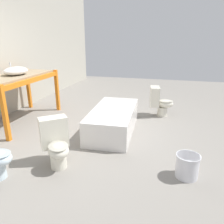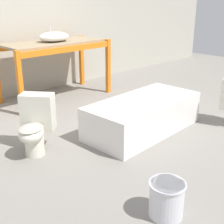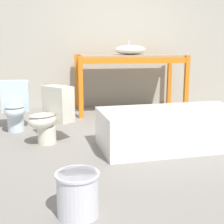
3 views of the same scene
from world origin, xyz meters
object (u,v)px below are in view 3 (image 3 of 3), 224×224
toilet_extra (15,105)px  bucket_white (78,193)px  sink_basin (130,50)px  toilet_far (51,114)px  bathtub_main (172,125)px

toilet_extra → bucket_white: 2.49m
sink_basin → toilet_far: 2.20m
bathtub_main → bucket_white: 1.74m
toilet_extra → sink_basin: bearing=24.6°
toilet_far → bucket_white: (0.17, -1.73, -0.18)m
toilet_far → toilet_extra: 0.82m
sink_basin → toilet_far: sink_basin is taller
toilet_far → bucket_white: toilet_far is taller
toilet_extra → bucket_white: toilet_extra is taller
toilet_far → toilet_extra: same height
bathtub_main → bucket_white: bearing=-135.6°
toilet_far → toilet_extra: size_ratio=1.00×
bathtub_main → toilet_far: 1.42m
toilet_far → sink_basin: bearing=99.2°
toilet_far → toilet_extra: bearing=176.1°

